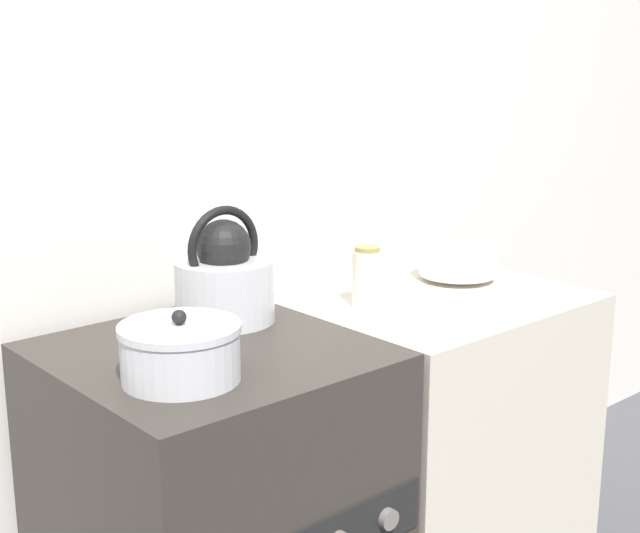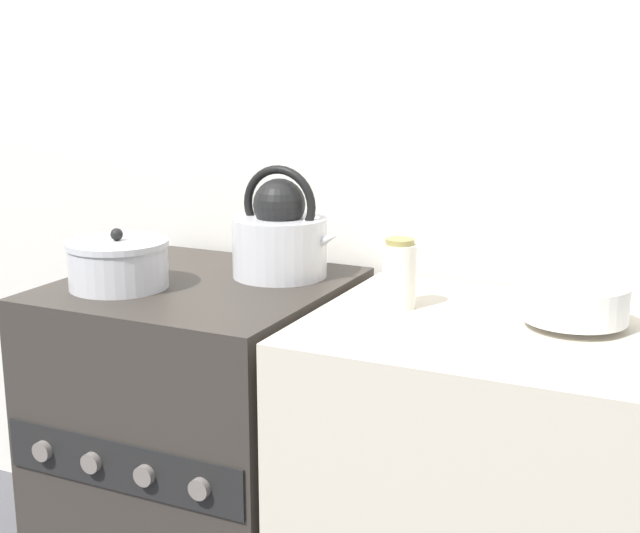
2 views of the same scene
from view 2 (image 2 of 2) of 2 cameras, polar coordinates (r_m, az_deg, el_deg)
The scene contains 7 objects.
wall_back at distance 2.34m, azimuth -2.88°, elevation 10.66°, with size 7.00×0.06×2.50m.
stove at distance 2.21m, azimuth -7.43°, elevation -11.74°, with size 0.62×0.65×0.85m.
counter at distance 1.96m, azimuth 10.10°, elevation -15.47°, with size 0.70×0.61×0.84m.
kettle at distance 2.09m, azimuth -2.54°, elevation 1.96°, with size 0.27×0.22×0.26m.
cooking_pot at distance 2.05m, azimuth -12.79°, elevation 0.17°, with size 0.23×0.23×0.14m.
enamel_bowl at distance 1.81m, azimuth 16.02°, elevation -2.24°, with size 0.20×0.20×0.09m.
storage_jar at distance 1.87m, azimuth 5.09°, elevation -0.49°, with size 0.07×0.07×0.15m.
Camera 2 is at (1.11, -1.36, 1.36)m, focal length 50.00 mm.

